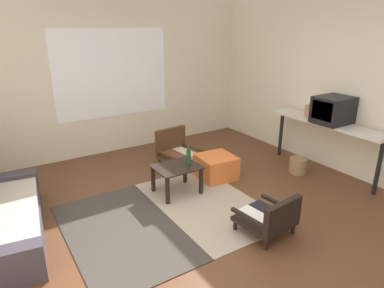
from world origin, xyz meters
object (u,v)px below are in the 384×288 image
ottoman_orange (216,167)px  glass_bottle (189,157)px  coffee_table (177,172)px  console_shelf (326,127)px  clay_vase (312,111)px  armchair_by_window (176,150)px  armchair_striped_foreground (270,217)px  wicker_basket (298,165)px  crt_television (333,110)px

ottoman_orange → glass_bottle: glass_bottle is taller
coffee_table → console_shelf: bearing=-15.3°
coffee_table → clay_vase: size_ratio=2.09×
armchair_by_window → armchair_striped_foreground: size_ratio=1.08×
armchair_by_window → armchair_striped_foreground: armchair_by_window is taller
coffee_table → armchair_striped_foreground: size_ratio=1.01×
ottoman_orange → console_shelf: bearing=-25.4°
console_shelf → ottoman_orange: bearing=154.6°
armchair_striped_foreground → glass_bottle: size_ratio=2.09×
armchair_striped_foreground → ottoman_orange: (0.38, 1.50, -0.04)m
armchair_by_window → wicker_basket: (1.43, -1.33, -0.13)m
crt_television → glass_bottle: bearing=163.3°
console_shelf → wicker_basket: bearing=151.9°
armchair_by_window → wicker_basket: bearing=-42.9°
ottoman_orange → crt_television: (1.51, -0.79, 0.85)m
ottoman_orange → glass_bottle: bearing=-164.8°
clay_vase → glass_bottle: size_ratio=1.00×
clay_vase → coffee_table: bearing=171.7°
console_shelf → crt_television: size_ratio=3.60×
ottoman_orange → wicker_basket: size_ratio=1.89×
ottoman_orange → crt_television: 1.91m
ottoman_orange → wicker_basket: ottoman_orange is taller
armchair_striped_foreground → wicker_basket: size_ratio=2.18×
ottoman_orange → crt_television: crt_television is taller
wicker_basket → armchair_striped_foreground: bearing=-148.7°
armchair_by_window → ottoman_orange: size_ratio=1.24×
wicker_basket → coffee_table: bearing=167.1°
coffee_table → wicker_basket: (1.93, -0.44, -0.20)m
armchair_striped_foreground → console_shelf: 2.12m
armchair_striped_foreground → wicker_basket: (1.57, 0.95, -0.10)m
coffee_table → console_shelf: size_ratio=0.32×
ottoman_orange → clay_vase: 1.75m
armchair_by_window → clay_vase: bearing=-34.7°
crt_television → glass_bottle: crt_television is taller
armchair_by_window → clay_vase: 2.24m
armchair_by_window → clay_vase: size_ratio=2.24×
console_shelf → armchair_by_window: bearing=139.4°
crt_television → console_shelf: bearing=87.5°
coffee_table → console_shelf: 2.38m
crt_television → wicker_basket: (-0.32, 0.25, -0.90)m
coffee_table → ottoman_orange: size_ratio=1.16×
clay_vase → ottoman_orange: bearing=164.0°
armchair_by_window → glass_bottle: 1.04m
console_shelf → coffee_table: bearing=164.7°
crt_television → glass_bottle: size_ratio=1.83×
wicker_basket → clay_vase: bearing=18.7°
clay_vase → glass_bottle: 2.16m
armchair_striped_foreground → crt_television: crt_television is taller
clay_vase → glass_bottle: clay_vase is taller
coffee_table → wicker_basket: bearing=-12.9°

